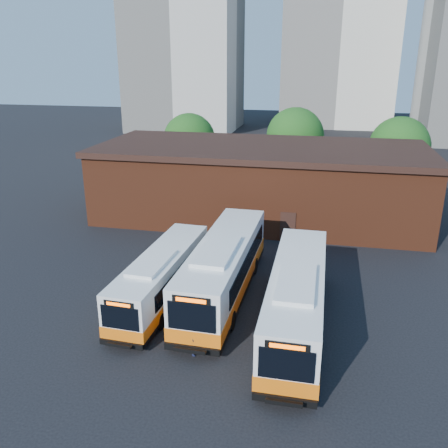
% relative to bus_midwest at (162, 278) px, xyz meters
% --- Properties ---
extents(ground, '(220.00, 220.00, 0.00)m').
position_rel_bus_midwest_xyz_m(ground, '(3.45, -2.94, -1.40)').
color(ground, black).
extents(bus_midwest, '(2.86, 11.39, 3.08)m').
position_rel_bus_midwest_xyz_m(bus_midwest, '(0.00, 0.00, 0.00)').
color(bus_midwest, white).
rests_on(bus_midwest, ground).
extents(bus_mideast, '(3.13, 13.61, 3.68)m').
position_rel_bus_midwest_xyz_m(bus_mideast, '(3.43, 1.29, 0.28)').
color(bus_mideast, white).
rests_on(bus_mideast, ground).
extents(bus_east, '(2.80, 13.12, 3.56)m').
position_rel_bus_midwest_xyz_m(bus_east, '(7.94, -1.56, 0.22)').
color(bus_east, white).
rests_on(bus_east, ground).
extents(transit_worker, '(0.57, 0.75, 1.84)m').
position_rel_bus_midwest_xyz_m(transit_worker, '(3.33, -4.89, -0.48)').
color(transit_worker, black).
rests_on(transit_worker, ground).
extents(depot_building, '(28.60, 12.60, 6.40)m').
position_rel_bus_midwest_xyz_m(depot_building, '(3.45, 17.06, 1.86)').
color(depot_building, '#602A16').
rests_on(depot_building, ground).
extents(tree_west, '(6.00, 6.00, 7.65)m').
position_rel_bus_midwest_xyz_m(tree_west, '(-6.55, 29.06, 3.25)').
color(tree_west, '#382314').
rests_on(tree_west, ground).
extents(tree_mid, '(6.56, 6.56, 8.36)m').
position_rel_bus_midwest_xyz_m(tree_mid, '(5.45, 31.06, 3.68)').
color(tree_mid, '#382314').
rests_on(tree_mid, ground).
extents(tree_east, '(6.24, 6.24, 7.96)m').
position_rel_bus_midwest_xyz_m(tree_east, '(16.45, 28.06, 3.43)').
color(tree_east, '#382314').
rests_on(tree_east, ground).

